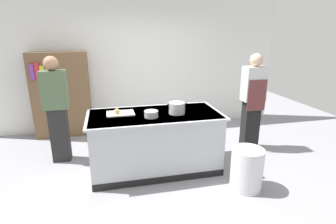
% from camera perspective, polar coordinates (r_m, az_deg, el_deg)
% --- Properties ---
extents(ground_plane, '(10.00, 10.00, 0.00)m').
position_cam_1_polar(ground_plane, '(4.27, -2.72, -11.98)').
color(ground_plane, gray).
extents(back_wall, '(6.40, 0.12, 3.00)m').
position_cam_1_polar(back_wall, '(5.84, -6.76, 11.31)').
color(back_wall, white).
rests_on(back_wall, ground_plane).
extents(counter_island, '(1.98, 0.98, 0.90)m').
position_cam_1_polar(counter_island, '(4.07, -2.81, -6.23)').
color(counter_island, '#B7BABF').
rests_on(counter_island, ground_plane).
extents(cutting_board, '(0.40, 0.28, 0.02)m').
position_cam_1_polar(cutting_board, '(3.96, -10.26, -0.30)').
color(cutting_board, silver).
rests_on(cutting_board, counter_island).
extents(onion, '(0.08, 0.08, 0.08)m').
position_cam_1_polar(onion, '(3.89, -10.95, 0.16)').
color(onion, tan).
rests_on(onion, cutting_board).
extents(stock_pot, '(0.30, 0.24, 0.17)m').
position_cam_1_polar(stock_pot, '(3.90, 1.94, 0.87)').
color(stock_pot, '#B7BABF').
rests_on(stock_pot, counter_island).
extents(mixing_bowl, '(0.20, 0.20, 0.09)m').
position_cam_1_polar(mixing_bowl, '(3.75, -3.66, -0.43)').
color(mixing_bowl, '#B7BABF').
rests_on(mixing_bowl, counter_island).
extents(trash_bin, '(0.43, 0.43, 0.58)m').
position_cam_1_polar(trash_bin, '(3.80, 16.66, -11.70)').
color(trash_bin, silver).
rests_on(trash_bin, ground_plane).
extents(person_chef, '(0.38, 0.25, 1.72)m').
position_cam_1_polar(person_chef, '(4.89, 17.83, 2.52)').
color(person_chef, black).
rests_on(person_chef, ground_plane).
extents(person_guest, '(0.38, 0.24, 1.72)m').
position_cam_1_polar(person_guest, '(4.54, -22.98, 0.87)').
color(person_guest, '#242424').
rests_on(person_guest, ground_plane).
extents(bookshelf, '(1.10, 0.31, 1.70)m').
position_cam_1_polar(bookshelf, '(5.69, -22.10, 3.39)').
color(bookshelf, brown).
rests_on(bookshelf, ground_plane).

